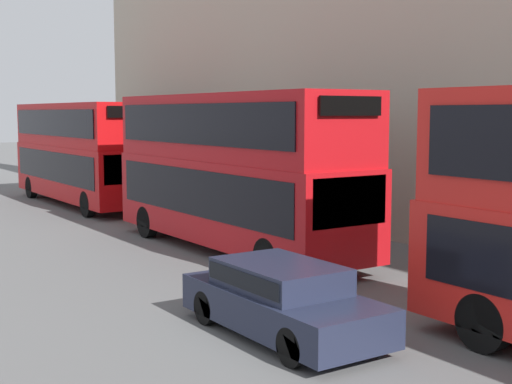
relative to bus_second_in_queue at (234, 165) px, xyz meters
The scene contains 3 objects.
bus_second_in_queue is the anchor object (origin of this frame).
bus_third_in_queue 12.43m from the bus_second_in_queue, 90.00° to the left, with size 2.59×10.59×4.34m.
car_hatchback 8.07m from the bus_second_in_queue, 115.57° to the right, with size 1.78×4.25×1.30m.
Camera 1 is at (-9.01, 2.44, 3.96)m, focal length 50.00 mm.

